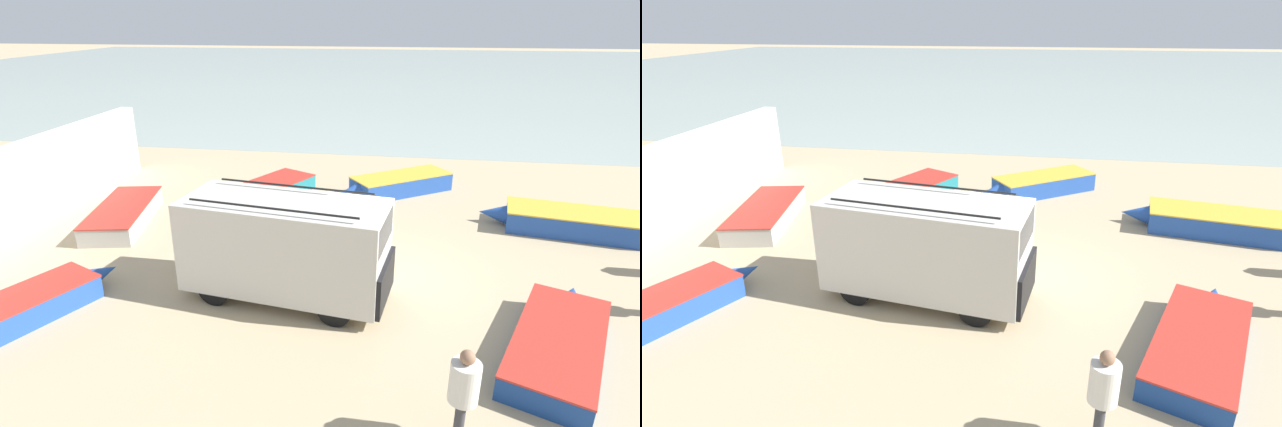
% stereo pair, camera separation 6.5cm
% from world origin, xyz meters
% --- Properties ---
extents(ground_plane, '(200.00, 200.00, 0.00)m').
position_xyz_m(ground_plane, '(0.00, 0.00, 0.00)').
color(ground_plane, tan).
extents(sea_water, '(120.00, 80.00, 0.01)m').
position_xyz_m(sea_water, '(0.00, 52.00, 0.00)').
color(sea_water, '#99A89E').
rests_on(sea_water, ground_plane).
extents(harbor_wall, '(0.50, 14.77, 2.65)m').
position_xyz_m(harbor_wall, '(-11.05, 1.00, 1.32)').
color(harbor_wall, silver).
rests_on(harbor_wall, ground_plane).
extents(parked_van, '(4.94, 2.57, 2.52)m').
position_xyz_m(parked_van, '(-2.17, -1.01, 1.30)').
color(parked_van, beige).
rests_on(parked_van, ground_plane).
extents(fishing_rowboat_0, '(2.78, 3.72, 0.54)m').
position_xyz_m(fishing_rowboat_0, '(-4.23, 5.88, 0.27)').
color(fishing_rowboat_0, '#1E757F').
rests_on(fishing_rowboat_0, ground_plane).
extents(fishing_rowboat_1, '(4.87, 2.30, 0.68)m').
position_xyz_m(fishing_rowboat_1, '(5.54, 4.03, 0.34)').
color(fishing_rowboat_1, '#234CA3').
rests_on(fishing_rowboat_1, ground_plane).
extents(fishing_rowboat_2, '(2.27, 4.77, 0.59)m').
position_xyz_m(fishing_rowboat_2, '(-8.33, 2.70, 0.30)').
color(fishing_rowboat_2, '#ADA89E').
rests_on(fishing_rowboat_2, ground_plane).
extents(fishing_rowboat_3, '(2.85, 4.55, 0.52)m').
position_xyz_m(fishing_rowboat_3, '(3.56, -2.36, 0.26)').
color(fishing_rowboat_3, navy).
rests_on(fishing_rowboat_3, ground_plane).
extents(fishing_rowboat_4, '(4.31, 3.44, 0.67)m').
position_xyz_m(fishing_rowboat_4, '(0.31, 6.86, 0.34)').
color(fishing_rowboat_4, '#234CA3').
rests_on(fishing_rowboat_4, ground_plane).
extents(fishing_rowboat_5, '(2.66, 4.41, 0.57)m').
position_xyz_m(fishing_rowboat_5, '(-7.71, -2.99, 0.29)').
color(fishing_rowboat_5, '#234CA3').
rests_on(fishing_rowboat_5, ground_plane).
extents(fisherman_1, '(0.45, 0.45, 1.73)m').
position_xyz_m(fisherman_1, '(1.40, -4.92, 1.03)').
color(fisherman_1, '#38383D').
rests_on(fisherman_1, ground_plane).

